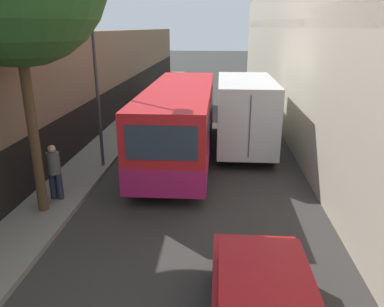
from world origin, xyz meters
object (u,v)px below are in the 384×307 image
at_px(box_truck, 244,110).
at_px(street_lamp, 93,40).
at_px(bus, 180,120).
at_px(pedestrian, 54,170).
at_px(panel_van, 185,93).

xyz_separation_m(box_truck, street_lamp, (-5.59, -3.49, 3.14)).
xyz_separation_m(bus, box_truck, (2.75, 1.80, 0.09)).
relative_size(box_truck, pedestrian, 4.33).
height_order(panel_van, street_lamp, street_lamp).
xyz_separation_m(pedestrian, street_lamp, (0.53, 3.06, 3.72)).
bearing_deg(bus, panel_van, 94.12).
height_order(bus, panel_van, bus).
distance_m(bus, panel_van, 9.93).
bearing_deg(box_truck, panel_van, 113.16).
bearing_deg(pedestrian, box_truck, 46.95).
distance_m(bus, box_truck, 3.28).
bearing_deg(bus, pedestrian, -125.36).
height_order(pedestrian, street_lamp, street_lamp).
bearing_deg(pedestrian, bus, 54.64).
height_order(bus, street_lamp, street_lamp).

